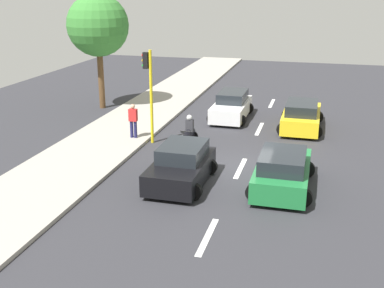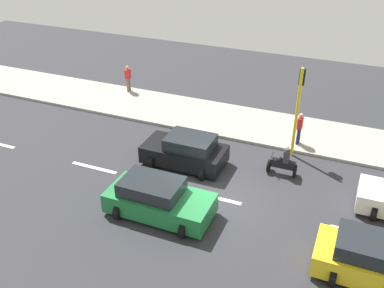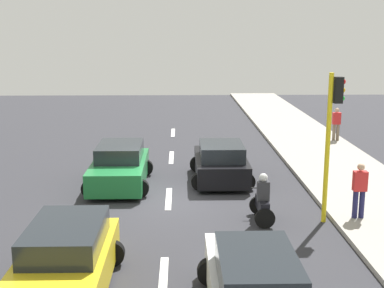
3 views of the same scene
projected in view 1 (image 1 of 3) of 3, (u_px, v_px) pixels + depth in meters
ground_plane at (240, 169)px, 20.38m from camera, size 40.00×60.00×0.10m
sidewalk at (89, 152)px, 22.08m from camera, size 4.00×60.00×0.15m
lane_stripe_far_north at (272, 103)px, 31.36m from camera, size 0.20×2.40×0.01m
lane_stripe_north at (259, 129)px, 25.86m from camera, size 0.20×2.40×0.01m
lane_stripe_mid at (240, 168)px, 20.37m from camera, size 0.20×2.40×0.01m
lane_stripe_south at (207, 237)px, 14.87m from camera, size 0.20×2.40×0.01m
car_black at (181, 166)px, 18.65m from camera, size 2.34×3.86×1.52m
car_green at (283, 171)px, 18.13m from camera, size 2.36×4.23×1.52m
car_yellow_cab at (301, 116)px, 25.65m from camera, size 2.30×4.44×1.52m
car_white at (232, 106)px, 27.71m from camera, size 2.18×4.23×1.52m
motorcycle at (189, 133)px, 22.95m from camera, size 0.60×1.30×1.53m
pedestrian_by_tree at (133, 120)px, 23.67m from camera, size 0.40×0.24×1.69m
traffic_light_corner at (149, 83)px, 22.77m from camera, size 0.49×0.24×4.50m
street_tree_center at (98, 26)px, 28.70m from camera, size 3.69×3.69×6.88m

